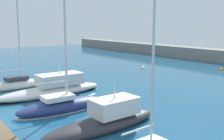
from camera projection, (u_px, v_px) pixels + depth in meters
ground_plane at (14, 120)px, 18.89m from camera, size 120.00×120.00×0.00m
sailboat_ivory_nearest at (16, 84)px, 28.32m from camera, size 2.16×7.03×11.55m
motorboat_white_second at (54, 89)px, 25.67m from camera, size 2.59×10.39×2.87m
sailboat_navy_third at (62, 105)px, 20.94m from camera, size 2.35×7.23×12.14m
motorboat_charcoal_fourth at (106, 120)px, 17.38m from camera, size 2.43×8.51×3.02m
mooring_buoy_white at (143, 69)px, 40.65m from camera, size 0.71×0.71×0.71m
mooring_buoy_orange at (221, 70)px, 39.37m from camera, size 0.62×0.62×0.62m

